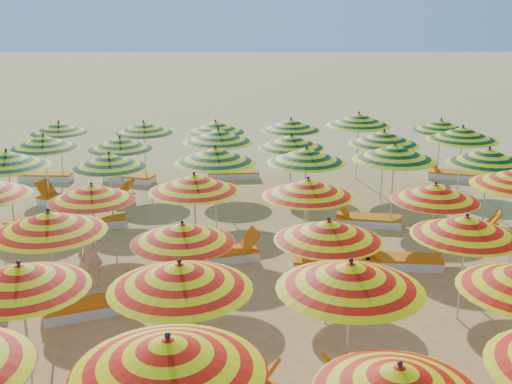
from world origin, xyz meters
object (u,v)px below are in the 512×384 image
at_px(beachgoer_b, 202,260).
at_px(lounger_15, 367,220).
at_px(umbrella_24, 7,159).
at_px(lounger_22, 453,174).
at_px(umbrella_8, 180,276).
at_px(beachgoer_a, 90,254).
at_px(lounger_11, 329,263).
at_px(lounger_18, 107,196).
at_px(umbrella_13, 49,222).
at_px(lounger_13, 40,226).
at_px(umbrella_7, 20,277).
at_px(lounger_14, 91,222).
at_px(umbrella_32, 218,136).
at_px(umbrella_37, 144,128).
at_px(umbrella_31, 120,143).
at_px(umbrella_36, 59,127).
at_px(umbrella_14, 182,233).
at_px(umbrella_26, 215,155).
at_px(lounger_5, 376,381).
at_px(umbrella_20, 194,183).
at_px(umbrella_33, 291,141).
at_px(lounger_20, 128,177).
at_px(lounger_10, 223,255).
at_px(umbrella_38, 216,127).
at_px(lounger_19, 45,176).
at_px(lounger_16, 466,228).
at_px(umbrella_19, 92,193).
at_px(umbrella_28, 394,152).
at_px(umbrella_41, 441,125).
at_px(umbrella_34, 384,138).
at_px(umbrella_39, 291,125).
at_px(umbrella_27, 306,155).
at_px(umbrella_29, 489,157).
at_px(umbrella_21, 308,188).
at_px(umbrella_22, 435,193).
at_px(umbrella_3, 399,381).
at_px(lounger_12, 401,261).
at_px(umbrella_9, 350,276).
at_px(umbrella_15, 328,230).
at_px(umbrella_25, 109,161).
at_px(lounger_21, 232,174).
at_px(lounger_8, 92,306).
at_px(umbrella_16, 466,226).
at_px(lounger_17, 66,201).

bearing_deg(beachgoer_b, lounger_15, -4.33).
bearing_deg(umbrella_24, lounger_22, 21.00).
distance_m(umbrella_8, beachgoer_a, 4.67).
distance_m(lounger_11, lounger_18, 7.88).
height_order(umbrella_13, lounger_13, umbrella_13).
height_order(umbrella_7, lounger_14, umbrella_7).
xyz_separation_m(umbrella_13, umbrella_32, (2.78, 7.35, 0.03)).
relative_size(umbrella_32, umbrella_37, 0.97).
bearing_deg(umbrella_31, umbrella_36, 134.78).
distance_m(umbrella_14, lounger_14, 6.17).
xyz_separation_m(umbrella_26, umbrella_36, (-5.27, 4.81, -0.21)).
bearing_deg(lounger_5, lounger_22, -136.73).
height_order(umbrella_7, umbrella_20, umbrella_20).
distance_m(umbrella_14, umbrella_33, 7.78).
bearing_deg(lounger_20, lounger_10, 136.79).
xyz_separation_m(umbrella_38, lounger_14, (-3.14, -4.52, -1.64)).
distance_m(lounger_13, lounger_19, 5.10).
xyz_separation_m(umbrella_8, lounger_22, (7.93, 12.03, -1.82)).
bearing_deg(umbrella_33, lounger_16, -33.22).
relative_size(lounger_22, beachgoer_a, 1.25).
height_order(umbrella_19, umbrella_28, umbrella_28).
bearing_deg(umbrella_41, umbrella_36, 179.82).
height_order(umbrella_34, lounger_16, umbrella_34).
height_order(umbrella_39, beachgoer_b, umbrella_39).
bearing_deg(umbrella_31, beachgoer_a, -86.26).
bearing_deg(beachgoer_b, umbrella_27, 9.84).
bearing_deg(umbrella_29, lounger_5, -120.69).
distance_m(umbrella_21, umbrella_36, 10.44).
xyz_separation_m(umbrella_22, lounger_22, (2.88, 7.39, -1.63)).
relative_size(umbrella_24, lounger_13, 1.48).
relative_size(umbrella_37, beachgoer_a, 1.74).
distance_m(umbrella_3, lounger_18, 13.62).
bearing_deg(lounger_11, umbrella_33, -80.78).
xyz_separation_m(umbrella_8, lounger_14, (-3.10, 7.52, -1.82)).
distance_m(umbrella_32, lounger_12, 6.87).
distance_m(umbrella_27, lounger_15, 2.42).
bearing_deg(lounger_15, umbrella_9, 88.47).
bearing_deg(umbrella_15, umbrella_24, 146.62).
distance_m(umbrella_25, lounger_12, 7.67).
bearing_deg(beachgoer_b, umbrella_33, 21.87).
height_order(umbrella_15, umbrella_41, umbrella_15).
xyz_separation_m(umbrella_9, lounger_16, (4.18, 6.99, -1.85)).
height_order(umbrella_38, lounger_21, umbrella_38).
relative_size(umbrella_19, lounger_8, 1.15).
height_order(umbrella_38, lounger_15, umbrella_38).
height_order(umbrella_16, lounger_5, umbrella_16).
distance_m(umbrella_7, umbrella_39, 12.88).
bearing_deg(umbrella_25, lounger_11, -28.00).
distance_m(umbrella_41, lounger_17, 12.11).
xyz_separation_m(lounger_14, lounger_16, (9.72, -0.64, 0.00)).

